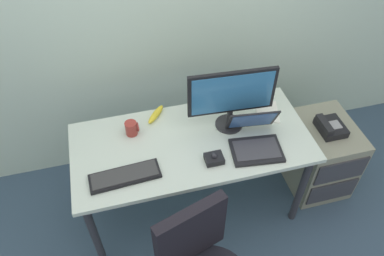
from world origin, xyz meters
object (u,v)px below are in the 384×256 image
object	(u,v)px
monitor_main	(232,96)
banana	(156,114)
desk_phone	(330,127)
laptop	(255,139)
file_cabinet	(319,155)
keyboard	(125,176)
trackball_mouse	(214,158)
coffee_mug	(132,128)
paper_notepad	(267,112)

from	to	relation	value
monitor_main	banana	world-z (taller)	monitor_main
desk_phone	laptop	size ratio (longest dim) A/B	0.56
laptop	banana	distance (m)	0.68
file_cabinet	banana	world-z (taller)	banana
keyboard	trackball_mouse	size ratio (longest dim) A/B	3.79
coffee_mug	laptop	bearing A→B (deg)	-21.83
coffee_mug	banana	distance (m)	0.21
coffee_mug	paper_notepad	bearing A→B (deg)	-2.32
keyboard	laptop	world-z (taller)	laptop
file_cabinet	banana	bearing A→B (deg)	166.72
keyboard	laptop	size ratio (longest dim) A/B	1.18
desk_phone	banana	size ratio (longest dim) A/B	1.05
desk_phone	paper_notepad	bearing A→B (deg)	161.82
file_cabinet	desk_phone	xyz separation A→B (m)	(-0.01, -0.02, 0.33)
monitor_main	coffee_mug	xyz separation A→B (m)	(-0.63, 0.08, -0.21)
file_cabinet	desk_phone	bearing A→B (deg)	-116.78
paper_notepad	coffee_mug	bearing A→B (deg)	177.68
paper_notepad	laptop	bearing A→B (deg)	-127.35
monitor_main	coffee_mug	distance (m)	0.67
paper_notepad	keyboard	bearing A→B (deg)	-163.32
paper_notepad	banana	distance (m)	0.76
file_cabinet	desk_phone	size ratio (longest dim) A/B	2.90
monitor_main	paper_notepad	distance (m)	0.38
monitor_main	coffee_mug	size ratio (longest dim) A/B	5.81
trackball_mouse	coffee_mug	world-z (taller)	coffee_mug
file_cabinet	monitor_main	world-z (taller)	monitor_main
trackball_mouse	desk_phone	bearing A→B (deg)	10.81
banana	desk_phone	bearing A→B (deg)	-14.13
monitor_main	paper_notepad	bearing A→B (deg)	9.30
file_cabinet	trackball_mouse	xyz separation A→B (m)	(-0.91, -0.19, 0.46)
file_cabinet	coffee_mug	bearing A→B (deg)	173.17
banana	file_cabinet	bearing A→B (deg)	-13.28
desk_phone	coffee_mug	distance (m)	1.37
laptop	desk_phone	bearing A→B (deg)	10.08
keyboard	trackball_mouse	bearing A→B (deg)	-1.30
trackball_mouse	coffee_mug	distance (m)	0.57
paper_notepad	desk_phone	bearing A→B (deg)	-18.18
paper_notepad	file_cabinet	bearing A→B (deg)	-15.90
desk_phone	coffee_mug	xyz separation A→B (m)	(-1.35, 0.18, 0.16)
monitor_main	desk_phone	bearing A→B (deg)	-7.45
desk_phone	coffee_mug	size ratio (longest dim) A/B	2.11
file_cabinet	keyboard	distance (m)	1.53
monitor_main	laptop	distance (m)	0.30
coffee_mug	paper_notepad	world-z (taller)	coffee_mug
banana	laptop	bearing A→B (deg)	-36.57
trackball_mouse	file_cabinet	bearing A→B (deg)	11.71
laptop	banana	world-z (taller)	laptop
keyboard	paper_notepad	distance (m)	1.05
trackball_mouse	paper_notepad	size ratio (longest dim) A/B	0.53
desk_phone	keyboard	xyz separation A→B (m)	(-1.44, -0.16, 0.13)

